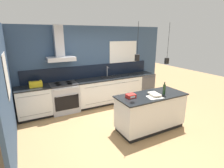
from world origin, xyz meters
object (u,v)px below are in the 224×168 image
object	(u,v)px
bottle_on_island	(164,89)
book_stack	(154,95)
red_supply_box	(131,96)
dishwasher	(143,85)
yellow_toolbox	(36,84)
oven_range	(65,98)

from	to	relation	value
bottle_on_island	book_stack	size ratio (longest dim) A/B	0.89
bottle_on_island	red_supply_box	bearing A→B (deg)	168.27
dishwasher	yellow_toolbox	distance (m)	3.84
red_supply_box	yellow_toolbox	distance (m)	2.73
bottle_on_island	red_supply_box	world-z (taller)	bottle_on_island
oven_range	book_stack	world-z (taller)	book_stack
dishwasher	book_stack	size ratio (longest dim) A/B	2.60
oven_range	yellow_toolbox	world-z (taller)	yellow_toolbox
book_stack	bottle_on_island	bearing A→B (deg)	-2.77
dishwasher	red_supply_box	distance (m)	2.80
book_stack	red_supply_box	bearing A→B (deg)	163.83
book_stack	red_supply_box	distance (m)	0.59
bottle_on_island	red_supply_box	size ratio (longest dim) A/B	1.47
dishwasher	bottle_on_island	bearing A→B (deg)	-116.15
oven_range	dishwasher	size ratio (longest dim) A/B	1.00
bottle_on_island	red_supply_box	xyz separation A→B (m)	(-0.86, 0.18, -0.09)
oven_range	red_supply_box	distance (m)	2.32
oven_range	yellow_toolbox	size ratio (longest dim) A/B	2.68
red_supply_box	yellow_toolbox	size ratio (longest dim) A/B	0.62
book_stack	dishwasher	bearing A→B (deg)	57.75
dishwasher	yellow_toolbox	xyz separation A→B (m)	(-3.80, 0.00, 0.54)
dishwasher	book_stack	distance (m)	2.58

